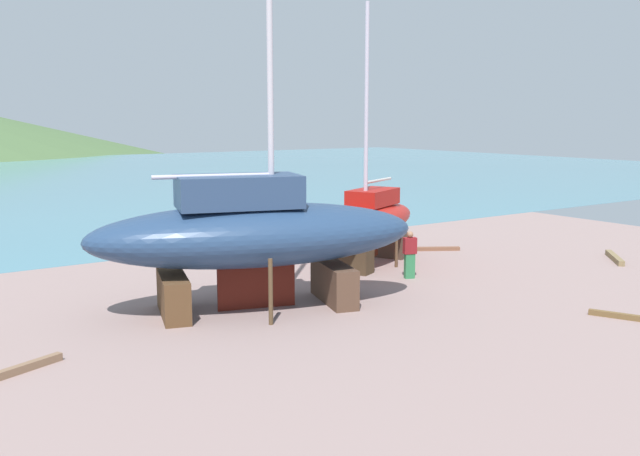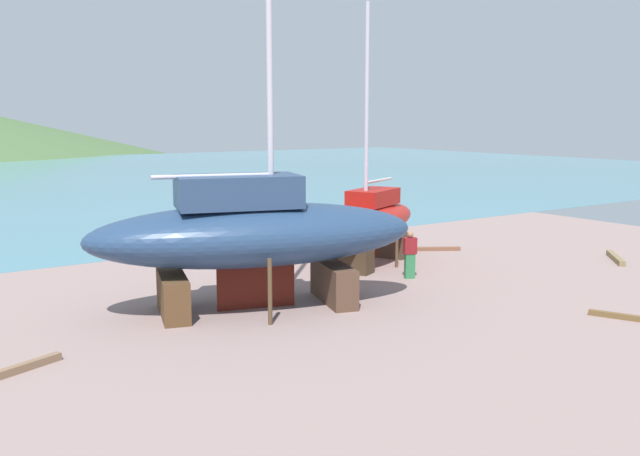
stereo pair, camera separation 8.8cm
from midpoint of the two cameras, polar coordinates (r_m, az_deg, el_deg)
name	(u,v)px [view 2 (the right image)]	position (r m, az deg, el deg)	size (l,w,h in m)	color
ground_plane	(306,333)	(17.79, -1.05, -8.73)	(47.57, 47.57, 0.00)	gray
sailboat_mid_port	(254,233)	(19.66, -5.38, -0.44)	(9.97, 5.65, 15.08)	brown
sailboat_small_center	(370,221)	(25.83, 4.23, 0.57)	(6.63, 4.65, 9.54)	#433220
worker	(410,254)	(23.74, 7.57, -2.16)	(0.50, 0.38, 1.64)	#317C4A
timber_long_fore	(437,249)	(29.05, 9.78, -1.71)	(1.94, 0.22, 0.15)	brown
timber_short_cross	(11,371)	(16.38, -24.15, -10.81)	(2.41, 0.18, 0.17)	#816147
timber_short_skew	(620,316)	(20.71, 23.77, -6.72)	(1.65, 0.15, 0.15)	brown
timber_long_aft	(616,258)	(29.02, 23.41, -2.30)	(2.35, 0.22, 0.20)	olive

